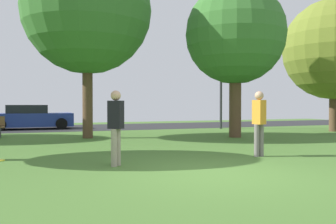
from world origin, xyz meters
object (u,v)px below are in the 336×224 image
(person_catcher, at_px, (116,124))
(person_bystander, at_px, (259,120))
(oak_tree_left, at_px, (334,49))
(parked_car_blue, at_px, (31,118))
(street_lamp_post, at_px, (221,90))
(maple_tree_near, at_px, (235,35))
(oak_tree_center, at_px, (87,10))

(person_catcher, bearing_deg, person_bystander, 44.55)
(oak_tree_left, distance_m, parked_car_blue, 16.99)
(person_bystander, bearing_deg, street_lamp_post, -32.98)
(parked_car_blue, bearing_deg, maple_tree_near, -46.55)
(maple_tree_near, height_order, person_catcher, maple_tree_near)
(maple_tree_near, relative_size, street_lamp_post, 1.46)
(parked_car_blue, bearing_deg, oak_tree_center, -72.07)
(oak_tree_center, distance_m, parked_car_blue, 8.58)
(person_bystander, bearing_deg, person_catcher, 82.79)
(person_bystander, bearing_deg, maple_tree_near, -34.05)
(oak_tree_left, bearing_deg, person_bystander, -144.94)
(oak_tree_left, bearing_deg, oak_tree_center, 176.59)
(person_bystander, distance_m, parked_car_blue, 15.05)
(maple_tree_near, relative_size, person_catcher, 3.80)
(parked_car_blue, height_order, street_lamp_post, street_lamp_post)
(oak_tree_center, relative_size, person_bystander, 4.53)
(person_catcher, xyz_separation_m, street_lamp_post, (8.56, 10.45, 1.29))
(oak_tree_left, distance_m, person_catcher, 14.86)
(person_catcher, bearing_deg, parked_car_blue, 139.99)
(maple_tree_near, distance_m, street_lamp_post, 5.91)
(maple_tree_near, relative_size, person_bystander, 3.71)
(oak_tree_center, bearing_deg, parked_car_blue, 107.93)
(street_lamp_post, bearing_deg, person_catcher, -129.31)
(maple_tree_near, height_order, street_lamp_post, maple_tree_near)
(oak_tree_center, xyz_separation_m, street_lamp_post, (8.13, 3.26, -3.08))
(street_lamp_post, bearing_deg, oak_tree_left, -42.16)
(parked_car_blue, xyz_separation_m, street_lamp_post, (10.34, -3.58, 1.61))
(oak_tree_left, xyz_separation_m, street_lamp_post, (-4.42, 4.00, -2.02))
(person_bystander, xyz_separation_m, street_lamp_post, (4.59, 10.33, 1.26))
(oak_tree_center, bearing_deg, maple_tree_near, -16.89)
(person_catcher, bearing_deg, oak_tree_center, 129.33)
(oak_tree_center, height_order, street_lamp_post, oak_tree_center)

